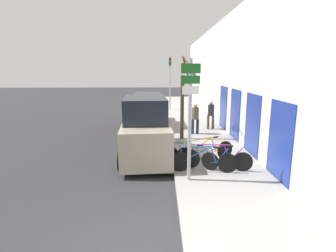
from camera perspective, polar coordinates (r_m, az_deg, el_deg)
name	(u,v)px	position (r m, az deg, el deg)	size (l,w,h in m)	color
ground_plane	(152,130)	(15.55, -3.57, -0.96)	(80.00, 80.00, 0.00)	#28282B
sidewalk_curb	(190,120)	(18.38, 4.88, 1.28)	(3.20, 32.00, 0.15)	gray
building_facade	(217,74)	(18.26, 10.64, 11.01)	(0.23, 32.00, 6.50)	silver
signpost	(190,115)	(7.77, 4.78, 2.33)	(0.56, 0.13, 3.68)	#939399
bicycle_0	(204,161)	(8.86, 7.74, -7.52)	(2.25, 0.44, 0.92)	black
bicycle_1	(216,159)	(9.14, 10.43, -6.98)	(2.38, 0.65, 0.92)	black
bicycle_2	(190,156)	(9.32, 4.81, -6.59)	(1.85, 1.09, 0.86)	black
bicycle_3	(205,152)	(9.76, 8.11, -5.57)	(2.28, 1.11, 0.96)	black
parked_car_0	(146,130)	(10.60, -4.91, -0.95)	(2.24, 4.83, 2.46)	gray
parked_car_1	(148,112)	(16.37, -4.41, 3.12)	(2.09, 4.83, 2.12)	maroon
pedestrian_near	(211,113)	(15.24, 9.31, 2.83)	(0.43, 0.36, 1.64)	#4C3D2D
pedestrian_far	(195,116)	(13.98, 5.97, 2.10)	(0.42, 0.36, 1.64)	#1E2338
street_tree	(183,100)	(12.77, 3.31, 5.57)	(0.63, 1.81, 4.02)	#3D2D23
traffic_light	(170,76)	(22.57, 0.45, 10.87)	(0.20, 0.30, 4.50)	#939399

